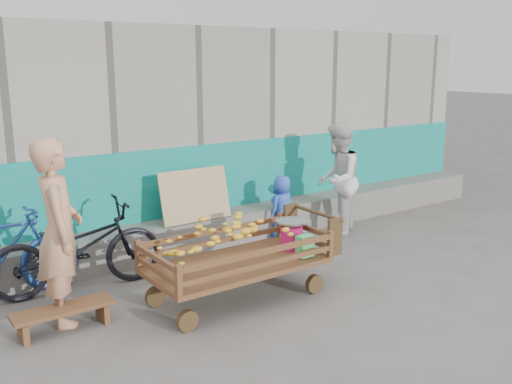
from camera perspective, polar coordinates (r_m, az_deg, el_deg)
ground at (r=5.93m, az=2.29°, el=-12.34°), size 80.00×80.00×0.00m
building_wall at (r=8.98m, az=-13.67°, el=5.76°), size 12.00×3.50×3.00m
banana_cart at (r=6.08m, az=-2.21°, el=-5.49°), size 2.11×0.96×0.90m
bench at (r=5.87m, az=-18.68°, el=-11.42°), size 0.95×0.28×0.24m
vendor_man at (r=5.84m, az=-19.08°, el=-3.79°), size 0.60×0.76×1.84m
woman at (r=8.45m, az=8.15°, el=1.24°), size 1.03×0.99×1.67m
child at (r=8.20m, az=2.62°, el=-1.61°), size 0.53×0.43×0.95m
bicycle_dark at (r=6.68m, az=-17.46°, el=-5.35°), size 1.97×0.86×1.01m
bicycle_blue at (r=6.69m, az=-24.24°, el=-5.84°), size 1.69×0.50×1.01m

